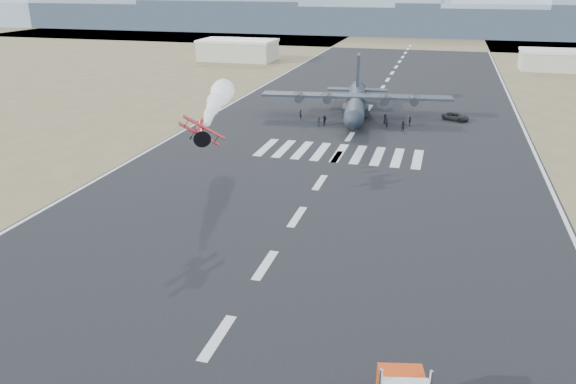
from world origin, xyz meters
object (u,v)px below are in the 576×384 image
at_px(hangar_right, 557,60).
at_px(crew_f, 324,120).
at_px(hangar_left, 238,50).
at_px(transport_aircraft, 356,101).
at_px(crew_b, 353,119).
at_px(crew_c, 319,122).
at_px(crew_e, 385,119).
at_px(support_vehicle, 456,117).
at_px(crew_h, 403,126).
at_px(aerobatic_biplane, 200,131).
at_px(crew_g, 387,123).
at_px(crew_a, 300,114).
at_px(crew_d, 410,121).

relative_size(hangar_right, crew_f, 11.23).
xyz_separation_m(hangar_left, transport_aircraft, (50.23, -68.36, -0.67)).
bearing_deg(crew_b, crew_c, 23.41).
distance_m(hangar_right, crew_b, 93.08).
height_order(crew_b, crew_e, crew_e).
bearing_deg(transport_aircraft, crew_b, -92.43).
relative_size(support_vehicle, crew_f, 2.78).
relative_size(support_vehicle, crew_b, 2.97).
height_order(hangar_right, crew_h, hangar_right).
bearing_deg(crew_b, crew_e, -178.73).
distance_m(transport_aircraft, crew_c, 11.97).
distance_m(crew_b, crew_f, 5.67).
bearing_deg(crew_c, crew_b, -112.52).
xyz_separation_m(aerobatic_biplane, crew_g, (17.04, 43.59, -8.43)).
distance_m(crew_e, crew_h, 6.16).
relative_size(crew_a, crew_e, 1.00).
bearing_deg(transport_aircraft, support_vehicle, -5.77).
bearing_deg(crew_h, crew_c, -151.74).
bearing_deg(crew_g, crew_c, 76.11).
xyz_separation_m(hangar_left, support_vehicle, (69.50, -67.75, -2.70)).
bearing_deg(transport_aircraft, crew_a, -155.00).
height_order(hangar_left, crew_c, hangar_left).
relative_size(support_vehicle, crew_a, 2.75).
bearing_deg(hangar_right, crew_d, -114.72).
relative_size(hangar_left, crew_b, 14.38).
distance_m(hangar_left, crew_e, 93.27).
bearing_deg(crew_e, crew_a, 69.94).
xyz_separation_m(crew_a, crew_f, (5.52, -3.56, -0.01)).
distance_m(crew_a, crew_b, 10.39).
distance_m(crew_c, crew_d, 16.74).
distance_m(aerobatic_biplane, crew_a, 46.98).
relative_size(hangar_left, transport_aircraft, 0.66).
height_order(hangar_right, support_vehicle, hangar_right).
height_order(transport_aircraft, crew_c, transport_aircraft).
bearing_deg(aerobatic_biplane, crew_a, 74.72).
relative_size(crew_e, crew_g, 1.06).
bearing_deg(crew_g, crew_f, 72.37).
relative_size(crew_g, crew_h, 0.94).
distance_m(crew_a, crew_g, 17.18).
bearing_deg(crew_f, aerobatic_biplane, 174.87).
bearing_deg(crew_h, crew_g, 178.13).
xyz_separation_m(hangar_left, crew_a, (40.48, -74.59, -2.49)).
xyz_separation_m(transport_aircraft, crew_h, (10.19, -10.57, -1.82)).
relative_size(crew_e, crew_f, 1.01).
bearing_deg(crew_b, support_vehicle, -168.61).
bearing_deg(crew_a, crew_d, 98.82).
relative_size(crew_a, crew_f, 1.01).
bearing_deg(crew_b, crew_a, -13.94).
relative_size(crew_a, crew_g, 1.06).
height_order(crew_c, crew_d, crew_d).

